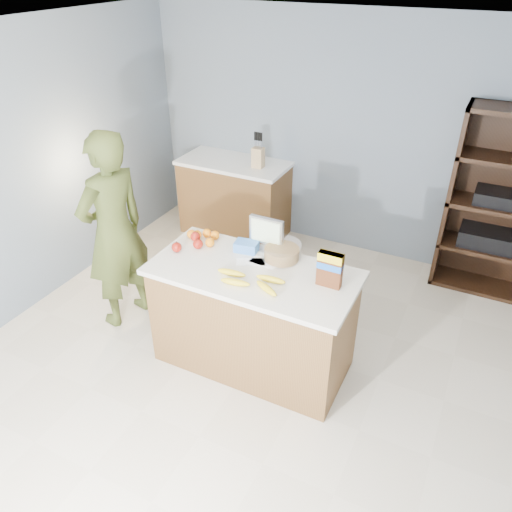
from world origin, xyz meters
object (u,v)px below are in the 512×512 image
at_px(counter_peninsula, 253,322).
at_px(tv, 266,232).
at_px(person, 114,232).
at_px(cereal_box, 330,267).
at_px(shelving_unit, 498,207).

bearing_deg(counter_peninsula, tv, 97.47).
bearing_deg(tv, person, -167.23).
distance_m(person, cereal_box, 1.91).
height_order(counter_peninsula, cereal_box, cereal_box).
bearing_deg(cereal_box, tv, 157.95).
distance_m(shelving_unit, person, 3.52).
distance_m(counter_peninsula, person, 1.41).
relative_size(shelving_unit, cereal_box, 6.77).
distance_m(person, tv, 1.34).
height_order(person, cereal_box, person).
bearing_deg(shelving_unit, cereal_box, -116.43).
height_order(shelving_unit, tv, shelving_unit).
height_order(shelving_unit, cereal_box, shelving_unit).
relative_size(counter_peninsula, cereal_box, 5.87).
bearing_deg(tv, cereal_box, -22.05).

